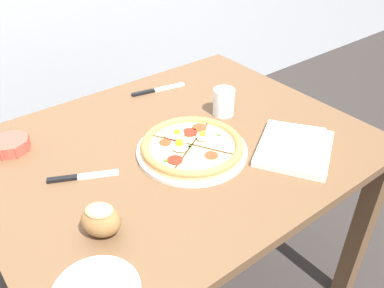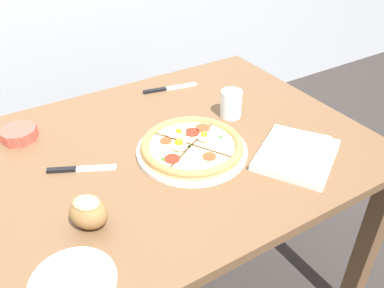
% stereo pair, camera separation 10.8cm
% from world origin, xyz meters
% --- Properties ---
extents(dining_table, '(1.15, 0.92, 0.75)m').
position_xyz_m(dining_table, '(0.00, 0.00, 0.64)').
color(dining_table, brown).
rests_on(dining_table, ground_plane).
extents(pizza, '(0.33, 0.33, 0.05)m').
position_xyz_m(pizza, '(0.01, -0.07, 0.77)').
color(pizza, white).
rests_on(pizza, dining_table).
extents(ramekin_bowl, '(0.12, 0.12, 0.04)m').
position_xyz_m(ramekin_bowl, '(-0.41, 0.28, 0.77)').
color(ramekin_bowl, '#C64C3D').
rests_on(ramekin_bowl, dining_table).
extents(napkin_folded, '(0.31, 0.30, 0.04)m').
position_xyz_m(napkin_folded, '(0.26, -0.25, 0.77)').
color(napkin_folded, white).
rests_on(napkin_folded, dining_table).
extents(bread_piece_near, '(0.12, 0.12, 0.08)m').
position_xyz_m(bread_piece_near, '(-0.35, -0.19, 0.80)').
color(bread_piece_near, olive).
rests_on(bread_piece_near, dining_table).
extents(knife_main, '(0.18, 0.10, 0.01)m').
position_xyz_m(knife_main, '(-0.30, 0.02, 0.76)').
color(knife_main, silver).
rests_on(knife_main, dining_table).
extents(knife_spare, '(0.21, 0.06, 0.01)m').
position_xyz_m(knife_spare, '(0.16, 0.33, 0.76)').
color(knife_spare, silver).
rests_on(knife_spare, dining_table).
extents(water_glass, '(0.07, 0.07, 0.09)m').
position_xyz_m(water_glass, '(0.24, 0.05, 0.79)').
color(water_glass, white).
rests_on(water_glass, dining_table).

